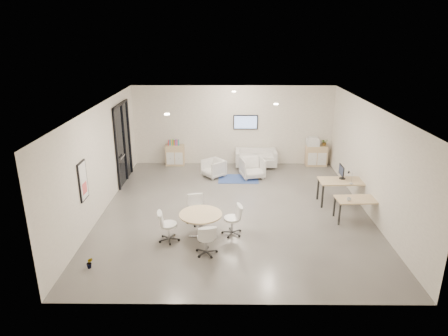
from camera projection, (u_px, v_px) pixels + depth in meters
name	position (u px, v px, depth m)	size (l,w,h in m)	color
room_shell	(235.00, 160.00, 11.79)	(9.60, 10.60, 4.80)	#5A5652
glass_door	(123.00, 141.00, 14.22)	(0.09, 1.90, 2.85)	black
artwork	(83.00, 181.00, 10.32)	(0.05, 0.54, 1.04)	black
wall_tv	(246.00, 122.00, 15.95)	(0.98, 0.06, 0.58)	black
ceiling_spots	(228.00, 102.00, 12.06)	(3.14, 4.14, 0.03)	#FFEAC6
sideboard_left	(175.00, 155.00, 16.24)	(0.75, 0.39, 0.84)	#D8B082
sideboard_right	(316.00, 156.00, 16.18)	(0.84, 0.41, 0.84)	#D8B082
books	(174.00, 143.00, 16.07)	(0.44, 0.14, 0.22)	red
printer	(313.00, 142.00, 16.00)	(0.50, 0.42, 0.34)	white
loveseat	(256.00, 159.00, 16.06)	(1.63, 0.82, 0.61)	silver
blue_rug	(238.00, 179.00, 14.83)	(1.47, 0.98, 0.01)	navy
armchair_left	(214.00, 167.00, 14.96)	(0.71, 0.66, 0.73)	silver
armchair_right	(252.00, 167.00, 14.86)	(0.81, 0.76, 0.83)	silver
desk_rear	(343.00, 183.00, 12.52)	(1.52, 0.78, 0.78)	#D8B082
desk_front	(359.00, 201.00, 11.41)	(1.34, 0.72, 0.68)	#D8B082
monitor	(342.00, 172.00, 12.56)	(0.20, 0.50, 0.44)	black
round_table	(201.00, 217.00, 10.48)	(1.13, 1.13, 0.69)	#D8B082
meeting_chairs	(201.00, 223.00, 10.55)	(2.35, 2.35, 0.82)	white
plant_cabinet	(324.00, 143.00, 16.01)	(0.26, 0.29, 0.22)	#3F7F3F
plant_floor	(90.00, 266.00, 9.27)	(0.15, 0.28, 0.12)	#3F7F3F
cup	(349.00, 199.00, 11.23)	(0.12, 0.10, 0.12)	white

